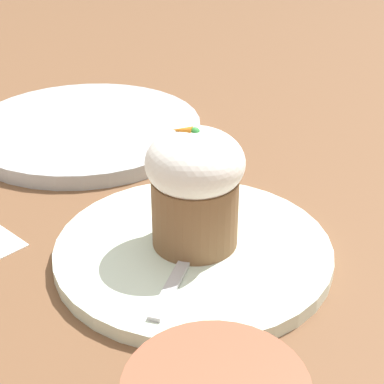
# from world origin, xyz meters

# --- Properties ---
(ground_plane) EXTENTS (4.00, 4.00, 0.00)m
(ground_plane) POSITION_xyz_m (0.00, 0.00, 0.00)
(ground_plane) COLOR brown
(dessert_plate) EXTENTS (0.24, 0.24, 0.01)m
(dessert_plate) POSITION_xyz_m (0.00, 0.00, 0.01)
(dessert_plate) COLOR silver
(dessert_plate) RESTS_ON ground_plane
(carrot_cake) EXTENTS (0.08, 0.08, 0.11)m
(carrot_cake) POSITION_xyz_m (0.00, -0.01, 0.07)
(carrot_cake) COLOR brown
(carrot_cake) RESTS_ON dessert_plate
(spoon) EXTENTS (0.04, 0.14, 0.01)m
(spoon) POSITION_xyz_m (0.00, 0.01, 0.02)
(spoon) COLOR #B7B7BC
(spoon) RESTS_ON dessert_plate
(side_plate) EXTENTS (0.28, 0.28, 0.02)m
(side_plate) POSITION_xyz_m (0.20, -0.22, 0.01)
(side_plate) COLOR #B2B7BC
(side_plate) RESTS_ON ground_plane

